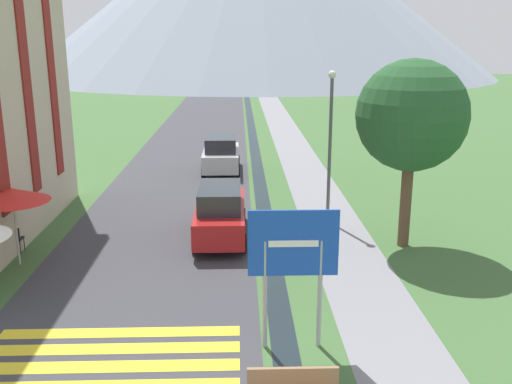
# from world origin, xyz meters

# --- Properties ---
(ground_plane) EXTENTS (160.00, 160.00, 0.00)m
(ground_plane) POSITION_xyz_m (0.00, 20.00, 0.00)
(ground_plane) COLOR #3D6033
(road) EXTENTS (6.40, 60.00, 0.01)m
(road) POSITION_xyz_m (-2.50, 30.00, 0.00)
(road) COLOR #38383D
(road) RESTS_ON ground_plane
(footpath) EXTENTS (2.20, 60.00, 0.01)m
(footpath) POSITION_xyz_m (3.60, 30.00, 0.00)
(footpath) COLOR slate
(footpath) RESTS_ON ground_plane
(drainage_channel) EXTENTS (0.60, 60.00, 0.00)m
(drainage_channel) POSITION_xyz_m (1.20, 30.00, 0.00)
(drainage_channel) COLOR black
(drainage_channel) RESTS_ON ground_plane
(crosswalk_marking) EXTENTS (5.44, 2.54, 0.01)m
(crosswalk_marking) POSITION_xyz_m (-2.50, 3.80, 0.01)
(crosswalk_marking) COLOR yellow
(crosswalk_marking) RESTS_ON ground_plane
(road_sign) EXTENTS (1.90, 0.11, 3.11)m
(road_sign) POSITION_xyz_m (1.35, 4.15, 2.09)
(road_sign) COLOR #9E9EA3
(road_sign) RESTS_ON ground_plane
(parked_car_near) EXTENTS (1.71, 4.45, 1.82)m
(parked_car_near) POSITION_xyz_m (-0.40, 11.20, 0.91)
(parked_car_near) COLOR #A31919
(parked_car_near) RESTS_ON ground_plane
(parked_car_far) EXTENTS (1.84, 4.06, 1.82)m
(parked_car_far) POSITION_xyz_m (-0.65, 20.96, 0.91)
(parked_car_far) COLOR #B2B2B7
(parked_car_far) RESTS_ON ground_plane
(cafe_chair_far_right) EXTENTS (0.40, 0.40, 0.85)m
(cafe_chair_far_right) POSITION_xyz_m (-6.76, 9.98, 0.51)
(cafe_chair_far_right) COLOR black
(cafe_chair_far_right) RESTS_ON ground_plane
(cafe_umbrella_middle_red) EXTENTS (2.12, 2.12, 2.34)m
(cafe_umbrella_middle_red) POSITION_xyz_m (-6.30, 9.06, 2.14)
(cafe_umbrella_middle_red) COLOR #B7B2A8
(cafe_umbrella_middle_red) RESTS_ON ground_plane
(streetlamp) EXTENTS (0.28, 0.28, 5.44)m
(streetlamp) POSITION_xyz_m (3.47, 12.85, 3.21)
(streetlamp) COLOR #515156
(streetlamp) RESTS_ON ground_plane
(tree_by_path) EXTENTS (3.45, 3.45, 5.95)m
(tree_by_path) POSITION_xyz_m (5.54, 10.32, 4.20)
(tree_by_path) COLOR brown
(tree_by_path) RESTS_ON ground_plane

